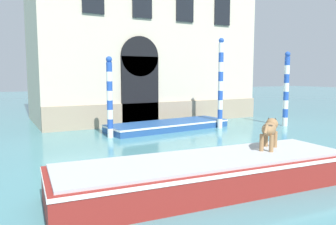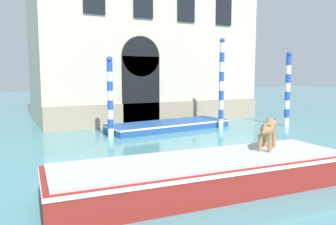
# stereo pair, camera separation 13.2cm
# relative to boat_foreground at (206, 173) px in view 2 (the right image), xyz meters

# --- Properties ---
(palazzo_left) EXTENTS (12.56, 6.13, 12.62)m
(palazzo_left) POSITION_rel_boat_foreground_xyz_m (3.91, 12.74, 5.90)
(palazzo_left) COLOR beige
(palazzo_left) RESTS_ON ground_plane
(boat_foreground) EXTENTS (7.13, 2.49, 0.75)m
(boat_foreground) POSITION_rel_boat_foreground_xyz_m (0.00, 0.00, 0.00)
(boat_foreground) COLOR maroon
(boat_foreground) RESTS_ON ground_plane
(dog_on_deck) EXTENTS (0.98, 0.76, 0.76)m
(dog_on_deck) POSITION_rel_boat_foreground_xyz_m (1.89, 0.04, 0.85)
(dog_on_deck) COLOR #997047
(dog_on_deck) RESTS_ON boat_foreground
(boat_moored_near_palazzo) EXTENTS (6.28, 2.54, 0.37)m
(boat_moored_near_palazzo) POSITION_rel_boat_foreground_xyz_m (3.18, 7.87, -0.20)
(boat_moored_near_palazzo) COLOR #234C8C
(boat_moored_near_palazzo) RESTS_ON ground_plane
(mooring_pole_0) EXTENTS (0.25, 0.25, 3.37)m
(mooring_pole_0) POSITION_rel_boat_foreground_xyz_m (0.02, 7.11, 1.31)
(mooring_pole_0) COLOR white
(mooring_pole_0) RESTS_ON ground_plane
(mooring_pole_1) EXTENTS (0.25, 0.25, 4.39)m
(mooring_pole_1) POSITION_rel_boat_foreground_xyz_m (5.62, 7.02, 1.82)
(mooring_pole_1) COLOR white
(mooring_pole_1) RESTS_ON ground_plane
(mooring_pole_2) EXTENTS (0.27, 0.27, 3.80)m
(mooring_pole_2) POSITION_rel_boat_foreground_xyz_m (8.99, 5.98, 1.52)
(mooring_pole_2) COLOR white
(mooring_pole_2) RESTS_ON ground_plane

